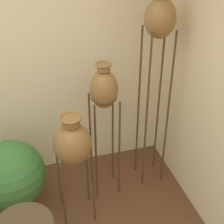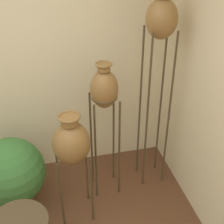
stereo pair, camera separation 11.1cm
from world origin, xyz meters
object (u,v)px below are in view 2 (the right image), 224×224
object	(u,v)px
vase_stand_short	(71,143)
potted_plant	(11,173)
vase_stand_tall	(161,27)
vase_stand_medium	(104,92)

from	to	relation	value
vase_stand_short	potted_plant	xyz separation A→B (m)	(-0.59, 0.23, -0.43)
vase_stand_tall	potted_plant	xyz separation A→B (m)	(-1.49, -0.10, -1.31)
vase_stand_tall	vase_stand_short	size ratio (longest dim) A/B	1.80
vase_stand_medium	vase_stand_short	distance (m)	0.56
vase_stand_tall	vase_stand_short	world-z (taller)	vase_stand_tall
vase_stand_medium	potted_plant	xyz separation A→B (m)	(-0.96, -0.05, -0.75)
vase_stand_tall	potted_plant	world-z (taller)	vase_stand_tall
potted_plant	vase_stand_short	bearing A→B (deg)	-21.25
vase_stand_tall	potted_plant	bearing A→B (deg)	-176.27
vase_stand_tall	vase_stand_medium	world-z (taller)	vase_stand_tall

